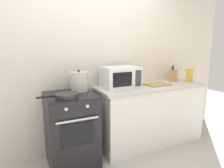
{
  "coord_description": "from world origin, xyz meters",
  "views": [
    {
      "loc": [
        -0.89,
        -1.76,
        1.52
      ],
      "look_at": [
        0.22,
        0.6,
        1.0
      ],
      "focal_mm": 31.71,
      "sensor_mm": 36.0,
      "label": 1
    }
  ],
  "objects": [
    {
      "name": "pasta_box",
      "position": [
        1.61,
        0.57,
        1.03
      ],
      "size": [
        0.08,
        0.08,
        0.22
      ],
      "primitive_type": "cube",
      "color": "gold",
      "rests_on": "countertop_right"
    },
    {
      "name": "countertop_right",
      "position": [
        0.9,
        0.62,
        0.9
      ],
      "size": [
        1.7,
        0.6,
        0.04
      ],
      "primitive_type": "cube",
      "color": "beige",
      "rests_on": "lower_cabinet_right"
    },
    {
      "name": "stove",
      "position": [
        -0.35,
        0.6,
        0.46
      ],
      "size": [
        0.6,
        0.64,
        0.92
      ],
      "color": "black",
      "rests_on": "ground_plane"
    },
    {
      "name": "lower_cabinet_right",
      "position": [
        0.9,
        0.62,
        0.44
      ],
      "size": [
        1.64,
        0.56,
        0.88
      ],
      "primitive_type": "cube",
      "color": "white",
      "rests_on": "ground_plane"
    },
    {
      "name": "knife_block",
      "position": [
        1.4,
        0.74,
        1.02
      ],
      "size": [
        0.13,
        0.1,
        0.27
      ],
      "color": "tan",
      "rests_on": "countertop_right"
    },
    {
      "name": "cutting_board",
      "position": [
        0.98,
        0.6,
        0.93
      ],
      "size": [
        0.36,
        0.26,
        0.02
      ],
      "primitive_type": "cube",
      "color": "tan",
      "rests_on": "countertop_right"
    },
    {
      "name": "microwave",
      "position": [
        0.39,
        0.68,
        1.07
      ],
      "size": [
        0.5,
        0.37,
        0.3
      ],
      "color": "white",
      "rests_on": "countertop_right"
    },
    {
      "name": "stock_pot",
      "position": [
        -0.19,
        0.73,
        1.05
      ],
      "size": [
        0.31,
        0.23,
        0.28
      ],
      "color": "beige",
      "rests_on": "stove"
    },
    {
      "name": "frying_pan",
      "position": [
        -0.42,
        0.46,
        0.95
      ],
      "size": [
        0.47,
        0.27,
        0.05
      ],
      "color": "#28282B",
      "rests_on": "stove"
    },
    {
      "name": "back_wall",
      "position": [
        0.3,
        0.97,
        1.25
      ],
      "size": [
        4.4,
        0.1,
        2.5
      ],
      "primitive_type": "cube",
      "color": "silver",
      "rests_on": "ground_plane"
    }
  ]
}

